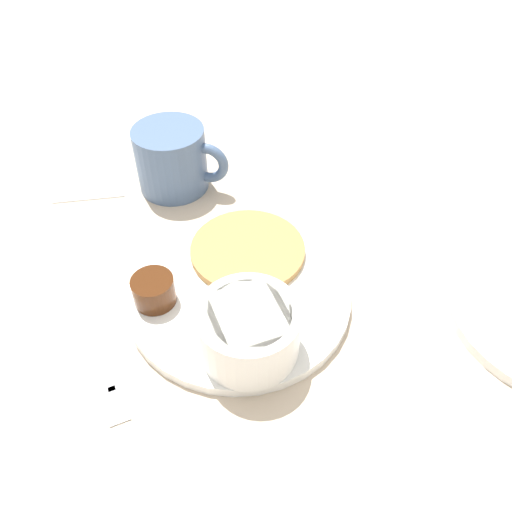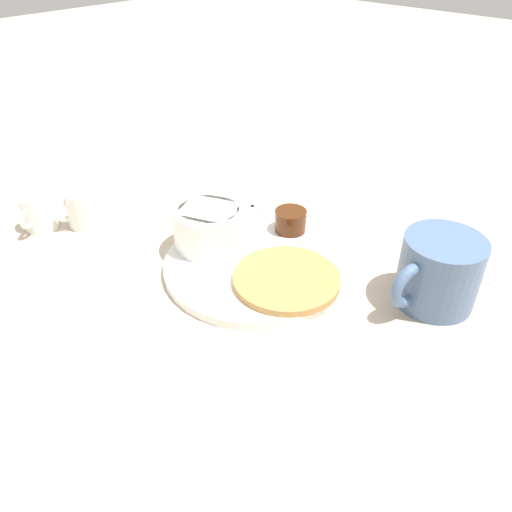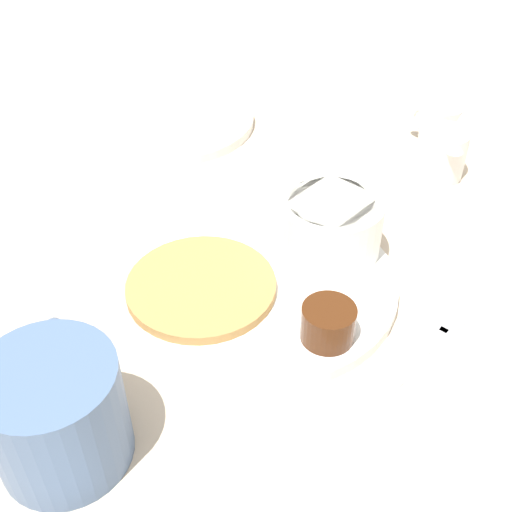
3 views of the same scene
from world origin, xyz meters
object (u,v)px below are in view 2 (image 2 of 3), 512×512
bowl (210,225)px  coffee_mug (438,272)px  creamer_pitcher_near (85,207)px  fork (263,208)px  plate (256,264)px  creamer_pitcher_far (38,212)px

bowl → coffee_mug: 0.29m
creamer_pitcher_near → fork: (-0.16, -0.21, -0.03)m
plate → creamer_pitcher_near: 0.28m
bowl → creamer_pitcher_far: bowl is taller
plate → coffee_mug: size_ratio=1.93×
creamer_pitcher_far → fork: size_ratio=0.47×
creamer_pitcher_near → fork: bearing=-127.6°
fork → creamer_pitcher_near: bearing=52.4°
creamer_pitcher_near → plate: bearing=-161.1°
creamer_pitcher_near → creamer_pitcher_far: creamer_pitcher_near is taller
plate → fork: (0.10, -0.12, -0.00)m
fork → plate: bearing=129.1°
creamer_pitcher_far → bowl: bearing=-150.4°
creamer_pitcher_far → fork: bearing=-127.4°
creamer_pitcher_near → fork: 0.27m
plate → coffee_mug: 0.22m
creamer_pitcher_far → coffee_mug: bearing=-154.7°
coffee_mug → bowl: bearing=21.5°
bowl → creamer_pitcher_far: (0.23, 0.13, -0.01)m
bowl → creamer_pitcher_near: bearing=22.1°
plate → fork: 0.16m
bowl → creamer_pitcher_near: bowl is taller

